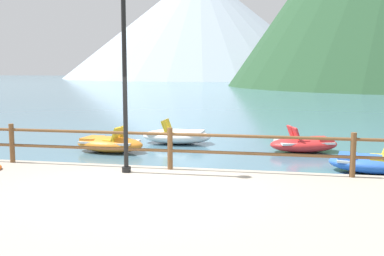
{
  "coord_description": "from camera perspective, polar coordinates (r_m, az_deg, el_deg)",
  "views": [
    {
      "loc": [
        2.49,
        -8.5,
        2.7
      ],
      "look_at": [
        -0.17,
        5.0,
        0.9
      ],
      "focal_mm": 43.29,
      "sensor_mm": 36.0,
      "label": 1
    }
  ],
  "objects": [
    {
      "name": "pedal_boat_2",
      "position": [
        16.55,
        -1.86,
        -0.98
      ],
      "size": [
        2.47,
        1.32,
        0.86
      ],
      "color": "white",
      "rests_on": "ground"
    },
    {
      "name": "promenade_dock",
      "position": [
        7.22,
        -10.02,
        -12.92
      ],
      "size": [
        28.0,
        8.0,
        0.4
      ],
      "primitive_type": "cube",
      "color": "#A39989",
      "rests_on": "ground"
    },
    {
      "name": "distant_peak",
      "position": [
        123.32,
        0.95,
        12.64
      ],
      "size": [
        70.21,
        70.21,
        27.69
      ],
      "primitive_type": "cone",
      "color": "#9EADBC",
      "rests_on": "ground"
    },
    {
      "name": "pedal_boat_1",
      "position": [
        15.15,
        -10.14,
        -1.9
      ],
      "size": [
        2.39,
        1.43,
        0.84
      ],
      "color": "orange",
      "rests_on": "ground"
    },
    {
      "name": "ground_plane",
      "position": [
        48.64,
        8.24,
        4.19
      ],
      "size": [
        200.0,
        200.0,
        0.0
      ],
      "primitive_type": "plane",
      "color": "#477084"
    },
    {
      "name": "dock_railing",
      "position": [
        10.5,
        -2.72,
        -2.01
      ],
      "size": [
        23.92,
        0.12,
        0.95
      ],
      "color": "brown",
      "rests_on": "promenade_dock"
    },
    {
      "name": "pedal_boat_3",
      "position": [
        12.86,
        21.17,
        -4.01
      ],
      "size": [
        2.3,
        1.57,
        0.83
      ],
      "color": "blue",
      "rests_on": "ground"
    },
    {
      "name": "pedal_boat_0",
      "position": [
        15.33,
        13.65,
        -1.91
      ],
      "size": [
        2.47,
        1.82,
        0.83
      ],
      "color": "red",
      "rests_on": "ground"
    },
    {
      "name": "lamp_post",
      "position": [
        10.15,
        -8.36,
        9.52
      ],
      "size": [
        0.28,
        0.28,
        4.49
      ],
      "color": "black",
      "rests_on": "promenade_dock"
    }
  ]
}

